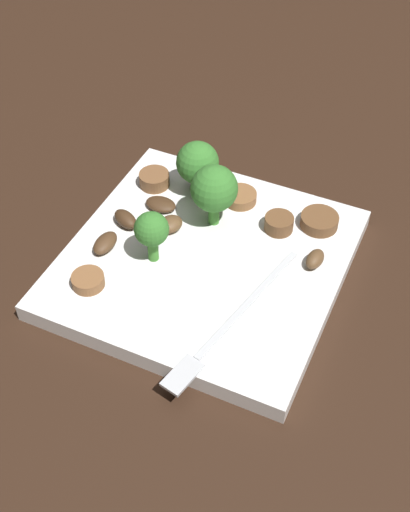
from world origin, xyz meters
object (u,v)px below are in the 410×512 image
Objects in this scene: mushroom_0 at (315,259)px; fork at (227,327)px; mushroom_1 at (126,219)px; sausage_slice_3 at (154,179)px; sausage_slice_0 at (88,281)px; mushroom_2 at (105,243)px; broccoli_floret_2 at (197,163)px; sausage_slice_2 at (242,198)px; sausage_slice_4 at (279,223)px; sausage_slice_1 at (319,221)px; mushroom_3 at (161,204)px; mushroom_4 at (170,224)px; plate at (205,263)px; broccoli_floret_1 at (152,230)px; broccoli_floret_0 at (214,189)px.

fork is at bearing -23.17° from mushroom_0.
sausage_slice_3 is at bearing -177.76° from mushroom_1.
mushroom_2 reaches higher than sausage_slice_0.
broccoli_floret_2 reaches higher than mushroom_2.
sausage_slice_2 is 1.17× the size of sausage_slice_4.
sausage_slice_1 is 0.15m from mushroom_3.
mushroom_0 is at bearing 121.58° from sausage_slice_0.
mushroom_1 is (0.02, -0.18, 0.00)m from mushroom_0.
mushroom_2 is 1.22× the size of mushroom_4.
mushroom_0 reaches higher than plate.
sausage_slice_1 is 0.05m from mushroom_0.
sausage_slice_3 is 1.22× the size of mushroom_4.
sausage_slice_0 is at bearing -58.42° from mushroom_0.
mushroom_1 is at bearing -73.92° from mushroom_4.
sausage_slice_0 is 0.18m from sausage_slice_4.
mushroom_1 is (0.07, -0.17, 0.00)m from sausage_slice_1.
plate is 0.11m from sausage_slice_0.
sausage_slice_1 reaches higher than plate.
broccoli_floret_1 is 0.16m from sausage_slice_1.
broccoli_floret_0 is 2.63× the size of mushroom_0.
sausage_slice_3 is (0.01, -0.17, 0.00)m from sausage_slice_1.
plate is 0.10m from mushroom_0.
broccoli_floret_2 is 1.58× the size of sausage_slice_1.
plate is at bearing 14.27° from broccoli_floret_0.
broccoli_floret_1 reaches higher than mushroom_1.
mushroom_3 is at bearing -136.60° from mushroom_4.
sausage_slice_2 is at bearing 161.33° from broccoli_floret_0.
sausage_slice_1 is at bearing 88.97° from sausage_slice_2.
broccoli_floret_2 reaches higher than sausage_slice_4.
mushroom_4 is (-0.01, 0.04, -0.00)m from mushroom_1.
plate is 0.09m from mushroom_2.
sausage_slice_4 is 0.05m from mushroom_0.
fork is 0.11m from mushroom_0.
sausage_slice_2 is at bearing 144.52° from mushroom_4.
sausage_slice_3 and mushroom_4 have the same top height.
mushroom_0 is (-0.05, 0.13, -0.03)m from broccoli_floret_1.
mushroom_1 is 0.92× the size of mushroom_3.
broccoli_floret_2 is 0.07m from mushroom_4.
sausage_slice_0 is 1.01× the size of mushroom_1.
sausage_slice_3 is (-0.03, -0.08, -0.03)m from broccoli_floret_0.
plate is 10.04× the size of mushroom_0.
broccoli_floret_0 is 0.11m from sausage_slice_1.
sausage_slice_3 is at bearing -86.11° from sausage_slice_1.
sausage_slice_1 is 0.18m from mushroom_1.
sausage_slice_1 is 1.18× the size of sausage_slice_3.
mushroom_1 is at bearing 177.03° from mushroom_2.
plate is 8.00× the size of sausage_slice_3.
sausage_slice_1 is 0.20m from mushroom_2.
plate is at bearing 133.47° from sausage_slice_0.
mushroom_0 is 0.80× the size of mushroom_2.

